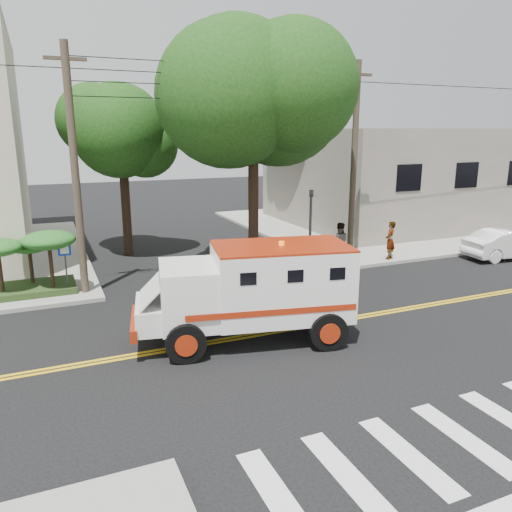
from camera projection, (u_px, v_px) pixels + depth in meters
name	position (u px, v px, depth m)	size (l,w,h in m)	color
ground	(291.00, 329.00, 15.64)	(100.00, 100.00, 0.00)	black
sidewalk_ne	(379.00, 224.00, 32.83)	(17.00, 17.00, 0.15)	gray
building_right	(396.00, 175.00, 33.10)	(14.00, 12.00, 6.00)	slate
utility_pole_left	(75.00, 175.00, 17.73)	(0.28, 0.28, 9.00)	#382D23
utility_pole_right	(354.00, 166.00, 22.49)	(0.28, 0.28, 9.00)	#382D23
tree_main	(266.00, 101.00, 20.16)	(6.08, 5.70, 9.85)	black
tree_left	(129.00, 137.00, 23.71)	(4.48, 4.20, 7.70)	black
tree_right	(303.00, 130.00, 31.60)	(4.80, 4.50, 8.20)	black
traffic_signal	(310.00, 222.00, 21.55)	(0.15, 0.18, 3.60)	#3F3F42
accessibility_sign	(65.00, 261.00, 18.42)	(0.45, 0.10, 2.02)	#3F3F42
palm_planter	(28.00, 254.00, 18.28)	(3.52, 2.63, 2.36)	#1E3314
armored_truck	(254.00, 288.00, 14.46)	(6.58, 3.52, 2.85)	white
parked_sedan	(507.00, 244.00, 24.13)	(1.52, 4.35, 1.43)	silver
pedestrian_a	(390.00, 240.00, 23.38)	(0.65, 0.43, 1.79)	gray
pedestrian_b	(339.00, 243.00, 22.74)	(0.90, 0.70, 1.86)	gray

